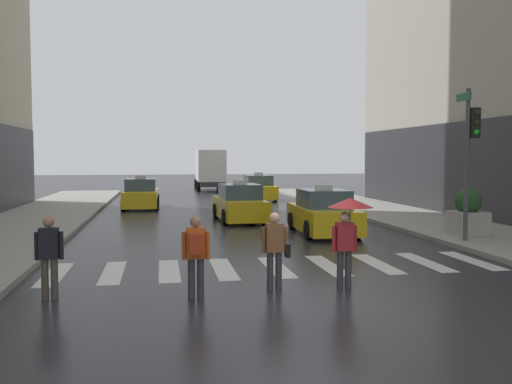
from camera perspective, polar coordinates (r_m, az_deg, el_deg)
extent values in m
plane|color=#26262B|center=(11.59, 5.12, -10.43)|extent=(160.00, 160.00, 0.00)
cube|color=silver|center=(14.37, -19.74, -7.86)|extent=(0.50, 2.80, 0.01)
cube|color=silver|center=(14.20, -14.31, -7.90)|extent=(0.50, 2.80, 0.01)
cube|color=silver|center=(14.15, -8.81, -7.87)|extent=(0.50, 2.80, 0.01)
cube|color=silver|center=(14.23, -3.32, -7.77)|extent=(0.50, 2.80, 0.01)
cube|color=silver|center=(14.44, 2.06, -7.60)|extent=(0.50, 2.80, 0.01)
cube|color=silver|center=(14.77, 7.24, -7.38)|extent=(0.50, 2.80, 0.01)
cube|color=silver|center=(15.21, 12.15, -7.11)|extent=(0.50, 2.80, 0.01)
cube|color=silver|center=(15.76, 16.74, -6.81)|extent=(0.50, 2.80, 0.01)
cube|color=silver|center=(16.40, 21.00, -6.49)|extent=(0.50, 2.80, 0.01)
cube|color=#2D2D33|center=(23.74, 24.54, 1.80)|extent=(0.10, 31.36, 4.40)
cylinder|color=#47474C|center=(18.95, 20.60, 2.58)|extent=(0.14, 0.14, 4.80)
cube|color=black|center=(19.09, 21.26, 6.55)|extent=(0.30, 0.26, 0.95)
sphere|color=#28231E|center=(18.99, 21.50, 7.47)|extent=(0.17, 0.17, 0.17)
sphere|color=#28231E|center=(18.97, 21.48, 6.57)|extent=(0.17, 0.17, 0.17)
sphere|color=green|center=(18.95, 21.46, 5.66)|extent=(0.17, 0.17, 0.17)
cube|color=#196638|center=(19.17, 20.33, 9.03)|extent=(0.04, 0.84, 0.24)
cube|color=yellow|center=(20.71, 6.79, -2.66)|extent=(1.92, 4.55, 0.84)
cube|color=#384C5B|center=(20.55, 6.87, -0.64)|extent=(1.66, 2.14, 0.64)
cube|color=silver|center=(20.52, 6.88, 0.50)|extent=(0.61, 0.26, 0.18)
cylinder|color=black|center=(21.85, 3.70, -2.93)|extent=(0.24, 0.67, 0.66)
cylinder|color=black|center=(22.26, 8.02, -2.84)|extent=(0.24, 0.67, 0.66)
cylinder|color=black|center=(19.23, 5.35, -3.83)|extent=(0.24, 0.67, 0.66)
cylinder|color=black|center=(19.70, 10.20, -3.69)|extent=(0.24, 0.67, 0.66)
cube|color=#F2EAB2|center=(22.76, 3.79, -1.98)|extent=(0.20, 0.05, 0.14)
cube|color=#F2EAB2|center=(23.05, 6.86, -1.93)|extent=(0.20, 0.05, 0.14)
cube|color=yellow|center=(24.66, -1.68, -1.64)|extent=(1.99, 4.57, 0.84)
cube|color=#384C5B|center=(24.50, -1.64, 0.06)|extent=(1.69, 2.17, 0.64)
cube|color=silver|center=(24.48, -1.64, 1.02)|extent=(0.61, 0.27, 0.18)
cylinder|color=black|center=(25.87, -4.08, -1.92)|extent=(0.25, 0.67, 0.66)
cylinder|color=black|center=(26.16, -0.37, -1.85)|extent=(0.25, 0.67, 0.66)
cylinder|color=black|center=(23.21, -3.15, -2.55)|extent=(0.25, 0.67, 0.66)
cylinder|color=black|center=(23.54, 0.96, -2.46)|extent=(0.25, 0.67, 0.66)
cube|color=#F2EAB2|center=(26.79, -3.88, -1.14)|extent=(0.20, 0.05, 0.14)
cube|color=#F2EAB2|center=(26.99, -1.24, -1.10)|extent=(0.20, 0.05, 0.14)
cube|color=yellow|center=(31.42, -11.60, -0.59)|extent=(1.86, 4.52, 0.84)
cube|color=#384C5B|center=(31.27, -11.62, 0.75)|extent=(1.63, 2.12, 0.64)
cube|color=silver|center=(31.25, -11.63, 1.50)|extent=(0.60, 0.25, 0.18)
cylinder|color=black|center=(32.83, -12.97, -0.84)|extent=(0.23, 0.66, 0.66)
cylinder|color=black|center=(32.75, -9.98, -0.81)|extent=(0.23, 0.66, 0.66)
cylinder|color=black|center=(30.14, -13.33, -1.23)|extent=(0.23, 0.66, 0.66)
cylinder|color=black|center=(30.06, -10.08, -1.20)|extent=(0.23, 0.66, 0.66)
cube|color=#F2EAB2|center=(33.71, -12.48, -0.25)|extent=(0.20, 0.04, 0.14)
cube|color=#F2EAB2|center=(33.65, -10.34, -0.23)|extent=(0.20, 0.04, 0.14)
cube|color=yellow|center=(36.57, 0.20, 0.06)|extent=(1.84, 4.52, 0.84)
cube|color=#384C5B|center=(36.44, 0.23, 1.21)|extent=(1.62, 2.11, 0.64)
cube|color=silver|center=(36.42, 0.23, 1.86)|extent=(0.60, 0.25, 0.18)
cylinder|color=black|center=(37.78, -1.45, -0.18)|extent=(0.23, 0.66, 0.66)
cylinder|color=black|center=(38.07, 1.10, -0.15)|extent=(0.23, 0.66, 0.66)
cylinder|color=black|center=(35.12, -0.78, -0.46)|extent=(0.23, 0.66, 0.66)
cylinder|color=black|center=(35.44, 1.95, -0.43)|extent=(0.23, 0.66, 0.66)
cube|color=#F2EAB2|center=(38.70, -1.33, 0.32)|extent=(0.20, 0.04, 0.14)
cube|color=#F2EAB2|center=(38.92, 0.51, 0.33)|extent=(0.20, 0.04, 0.14)
cube|color=#2D2D2D|center=(47.15, -4.72, 0.95)|extent=(1.91, 6.63, 0.40)
cube|color=silver|center=(50.40, -4.98, 2.54)|extent=(2.13, 1.84, 2.10)
cube|color=#384C5B|center=(51.31, -5.05, 2.96)|extent=(1.89, 0.07, 0.95)
cube|color=silver|center=(46.21, -4.65, 2.69)|extent=(2.28, 4.84, 2.50)
cylinder|color=black|center=(50.19, -6.10, 0.87)|extent=(0.30, 0.90, 0.90)
cylinder|color=black|center=(50.32, -3.82, 0.89)|extent=(0.30, 0.90, 0.90)
cylinder|color=black|center=(45.66, -5.84, 0.60)|extent=(0.30, 0.90, 0.90)
cylinder|color=black|center=(45.81, -3.34, 0.62)|extent=(0.30, 0.90, 0.90)
cylinder|color=#333338|center=(12.15, 8.53, -7.82)|extent=(0.14, 0.14, 0.82)
cylinder|color=#333338|center=(12.21, 9.34, -7.77)|extent=(0.14, 0.14, 0.82)
cube|color=maroon|center=(12.06, 8.97, -4.49)|extent=(0.36, 0.24, 0.60)
sphere|color=beige|center=(12.01, 8.98, -2.50)|extent=(0.22, 0.22, 0.22)
cylinder|color=maroon|center=(12.00, 7.92, -4.76)|extent=(0.09, 0.09, 0.55)
cylinder|color=maroon|center=(12.14, 9.99, -4.68)|extent=(0.09, 0.09, 0.55)
cylinder|color=#4C4C4C|center=(12.06, 9.52, -3.06)|extent=(0.02, 0.02, 1.00)
cone|color=maroon|center=(12.02, 9.54, -1.07)|extent=(0.96, 0.96, 0.20)
cylinder|color=#333338|center=(11.22, -6.57, -8.76)|extent=(0.14, 0.14, 0.82)
cylinder|color=#333338|center=(11.23, -5.65, -8.74)|extent=(0.14, 0.14, 0.82)
cube|color=#BF5119|center=(11.10, -6.13, -5.17)|extent=(0.36, 0.24, 0.60)
sphere|color=#9E7051|center=(11.04, -6.15, -3.01)|extent=(0.22, 0.22, 0.22)
cylinder|color=#BF5119|center=(11.09, -7.32, -5.44)|extent=(0.09, 0.09, 0.55)
cylinder|color=#BF5119|center=(11.12, -4.94, -5.40)|extent=(0.09, 0.09, 0.55)
cube|color=#B23319|center=(10.87, -6.06, -5.24)|extent=(0.28, 0.18, 0.40)
cylinder|color=#333338|center=(11.88, 1.44, -8.05)|extent=(0.14, 0.14, 0.82)
cylinder|color=#333338|center=(11.91, 2.30, -8.01)|extent=(0.14, 0.14, 0.82)
cube|color=brown|center=(11.77, 1.88, -4.64)|extent=(0.36, 0.24, 0.60)
sphere|color=tan|center=(11.72, 1.89, -2.61)|extent=(0.22, 0.22, 0.22)
cylinder|color=brown|center=(11.74, 0.78, -4.91)|extent=(0.09, 0.09, 0.55)
cylinder|color=brown|center=(11.83, 2.98, -4.85)|extent=(0.09, 0.09, 0.55)
cube|color=black|center=(11.87, 3.21, -5.94)|extent=(0.10, 0.20, 0.28)
cylinder|color=#473D33|center=(11.87, -20.63, -8.28)|extent=(0.14, 0.14, 0.82)
cylinder|color=#473D33|center=(11.84, -19.77, -8.30)|extent=(0.14, 0.14, 0.82)
cube|color=black|center=(11.73, -20.27, -4.89)|extent=(0.36, 0.24, 0.60)
sphere|color=#9E7051|center=(11.68, -20.32, -2.85)|extent=(0.22, 0.22, 0.22)
cylinder|color=black|center=(11.79, -21.37, -5.13)|extent=(0.09, 0.09, 0.55)
cylinder|color=black|center=(11.70, -19.16, -5.14)|extent=(0.09, 0.09, 0.55)
cube|color=#A8A399|center=(20.48, 20.67, -2.97)|extent=(1.10, 1.10, 0.80)
sphere|color=#234C23|center=(20.41, 20.72, -0.88)|extent=(0.90, 0.90, 0.90)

